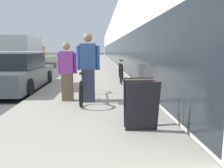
# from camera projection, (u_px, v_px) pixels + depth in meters

# --- Properties ---
(sidewalk_slab) EXTENTS (3.58, 70.00, 0.11)m
(sidewalk_slab) POSITION_uv_depth(u_px,v_px,m) (97.00, 62.00, 25.80)
(sidewalk_slab) COLOR gray
(sidewalk_slab) RESTS_ON ground
(storefront_facade) EXTENTS (10.01, 70.00, 5.31)m
(storefront_facade) POSITION_uv_depth(u_px,v_px,m) (142.00, 42.00, 33.66)
(storefront_facade) COLOR silver
(storefront_facade) RESTS_ON ground
(lawn_strip) EXTENTS (5.10, 70.00, 0.03)m
(lawn_strip) POSITION_uv_depth(u_px,v_px,m) (11.00, 61.00, 29.11)
(lawn_strip) COLOR #3D7533
(lawn_strip) RESTS_ON ground
(tandem_bicycle) EXTENTS (0.52, 2.53, 0.83)m
(tandem_bicycle) POSITION_uv_depth(u_px,v_px,m) (84.00, 87.00, 6.20)
(tandem_bicycle) COLOR black
(tandem_bicycle) RESTS_ON sidewalk_slab
(person_rider) EXTENTS (0.62, 0.24, 1.83)m
(person_rider) POSITION_uv_depth(u_px,v_px,m) (88.00, 68.00, 5.80)
(person_rider) COLOR #33384C
(person_rider) RESTS_ON sidewalk_slab
(person_bystander) EXTENTS (0.54, 0.21, 1.60)m
(person_bystander) POSITION_uv_depth(u_px,v_px,m) (67.00, 72.00, 5.93)
(person_bystander) COLOR brown
(person_bystander) RESTS_ON sidewalk_slab
(bike_rack_hoop) EXTENTS (0.05, 0.60, 0.84)m
(bike_rack_hoop) POSITION_uv_depth(u_px,v_px,m) (121.00, 71.00, 8.92)
(bike_rack_hoop) COLOR black
(bike_rack_hoop) RESTS_ON sidewalk_slab
(cruiser_bike_nearest) EXTENTS (0.52, 1.76, 0.95)m
(cruiser_bike_nearest) POSITION_uv_depth(u_px,v_px,m) (121.00, 71.00, 10.25)
(cruiser_bike_nearest) COLOR black
(cruiser_bike_nearest) RESTS_ON sidewalk_slab
(sandwich_board_sign) EXTENTS (0.56, 0.56, 0.90)m
(sandwich_board_sign) POSITION_uv_depth(u_px,v_px,m) (141.00, 104.00, 3.84)
(sandwich_board_sign) COLOR black
(sandwich_board_sign) RESTS_ON sidewalk_slab
(parked_sedan_curbside) EXTENTS (1.79, 4.48, 1.44)m
(parked_sedan_curbside) POSITION_uv_depth(u_px,v_px,m) (18.00, 73.00, 8.15)
(parked_sedan_curbside) COLOR #4C5156
(parked_sedan_curbside) RESTS_ON ground
(moving_truck) EXTENTS (2.48, 6.54, 2.78)m
(moving_truck) POSITION_uv_depth(u_px,v_px,m) (25.00, 51.00, 21.96)
(moving_truck) COLOR orange
(moving_truck) RESTS_ON ground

